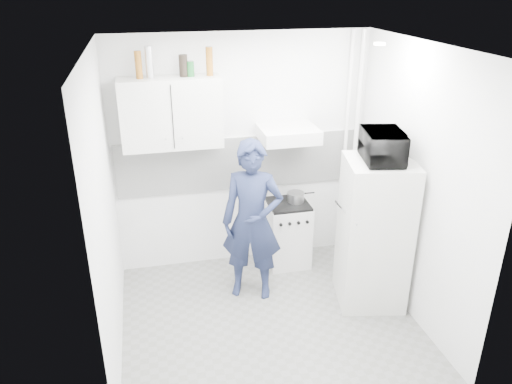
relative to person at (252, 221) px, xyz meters
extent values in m
plane|color=slate|center=(0.05, -0.50, -0.84)|extent=(2.80, 2.80, 0.00)
plane|color=white|center=(0.05, -0.50, 1.76)|extent=(2.80, 2.80, 0.00)
plane|color=silver|center=(0.05, 0.75, 0.46)|extent=(2.80, 0.00, 2.80)
plane|color=silver|center=(-1.35, -0.50, 0.46)|extent=(0.00, 2.60, 2.60)
plane|color=silver|center=(1.45, -0.50, 0.46)|extent=(0.00, 2.60, 2.60)
imported|color=#1B223F|center=(0.00, 0.00, 0.00)|extent=(0.71, 0.59, 1.69)
cube|color=silver|center=(0.53, 0.50, -0.47)|extent=(0.46, 0.46, 0.74)
cube|color=silver|center=(1.15, -0.37, -0.08)|extent=(0.74, 0.74, 1.52)
cube|color=black|center=(0.53, 0.50, -0.09)|extent=(0.44, 0.44, 0.03)
cylinder|color=silver|center=(0.62, 0.52, -0.02)|extent=(0.19, 0.19, 0.11)
imported|color=black|center=(1.15, -0.37, 0.82)|extent=(0.57, 0.44, 0.29)
cylinder|color=brown|center=(-0.97, 0.58, 1.49)|extent=(0.07, 0.07, 0.26)
cylinder|color=silver|center=(-0.87, 0.58, 1.51)|extent=(0.07, 0.07, 0.30)
cylinder|color=black|center=(-0.55, 0.58, 1.46)|extent=(0.08, 0.08, 0.21)
cylinder|color=#144C1E|center=(-0.48, 0.58, 1.43)|extent=(0.08, 0.08, 0.15)
cylinder|color=brown|center=(-0.29, 0.58, 1.50)|extent=(0.07, 0.07, 0.28)
cube|color=silver|center=(-0.70, 0.58, 1.01)|extent=(1.00, 0.35, 0.70)
cube|color=silver|center=(0.50, 0.50, 0.73)|extent=(0.60, 0.50, 0.14)
cube|color=white|center=(0.05, 0.74, 0.36)|extent=(2.74, 0.03, 0.60)
cylinder|color=silver|center=(1.35, 0.67, 0.46)|extent=(0.05, 0.05, 2.60)
cylinder|color=silver|center=(1.23, 0.67, 0.46)|extent=(0.04, 0.04, 2.60)
cylinder|color=white|center=(1.05, -0.30, 1.73)|extent=(0.10, 0.10, 0.02)
camera|label=1|loc=(-0.96, -4.35, 2.27)|focal=35.00mm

